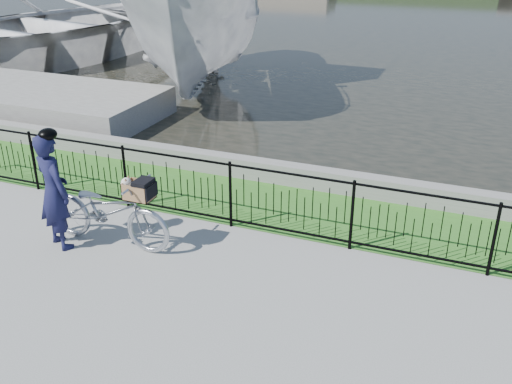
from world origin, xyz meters
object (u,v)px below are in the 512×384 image
at_px(bicycle_rig, 108,210).
at_px(cyclist, 54,190).
at_px(boat_near, 201,22).
at_px(boat_far, 49,28).

xyz_separation_m(bicycle_rig, cyclist, (-0.69, -0.33, 0.37)).
relative_size(boat_near, boat_far, 0.83).
height_order(cyclist, boat_far, boat_far).
distance_m(bicycle_rig, cyclist, 0.85).
xyz_separation_m(bicycle_rig, boat_near, (-2.94, 9.16, 1.41)).
bearing_deg(boat_far, bicycle_rig, -47.06).
bearing_deg(bicycle_rig, cyclist, -154.17).
height_order(bicycle_rig, boat_far, boat_far).
height_order(cyclist, boat_near, boat_near).
relative_size(bicycle_rig, boat_near, 0.21).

